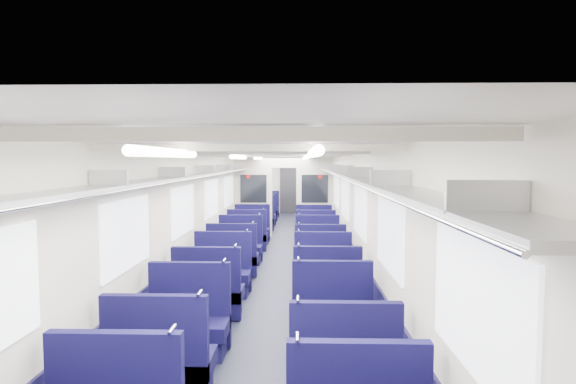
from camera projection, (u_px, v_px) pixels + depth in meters
The scene contains 37 objects.
floor at pixel (280, 260), 10.03m from camera, with size 2.80×18.00×0.01m, color black.
ceiling at pixel (279, 154), 9.87m from camera, with size 2.80×18.00×0.01m, color silver.
wall_left at pixel (216, 207), 9.99m from camera, with size 0.02×18.00×2.35m, color beige.
dado_left at pixel (217, 244), 10.04m from camera, with size 0.03×17.90×0.70m, color black.
wall_right at pixel (343, 207), 9.92m from camera, with size 0.02×18.00×2.35m, color beige.
dado_right at pixel (342, 245), 9.97m from camera, with size 0.03×17.90×0.70m, color black.
wall_far at pixel (289, 185), 18.93m from camera, with size 2.80×0.02×2.35m, color beige.
luggage_rack_left at pixel (224, 171), 9.93m from camera, with size 0.36×17.40×0.18m.
luggage_rack_right at pixel (335, 171), 9.87m from camera, with size 0.36×17.40×0.18m.
windows at pixel (278, 198), 9.48m from camera, with size 2.78×15.60×0.75m.
ceiling_fittings at pixel (279, 156), 9.61m from camera, with size 2.70×16.06×0.11m.
end_door at pixel (289, 189), 18.88m from camera, with size 0.75×0.06×2.00m, color black.
bulkhead at pixel (284, 194), 12.96m from camera, with size 2.80×0.10×2.35m.
seat_4 at pixel (160, 366), 4.13m from camera, with size 0.95×0.52×1.06m.
seat_5 at pixel (344, 376), 3.94m from camera, with size 0.95×0.52×1.06m.
seat_6 at pixel (188, 326), 5.15m from camera, with size 0.95×0.52×1.06m.
seat_7 at pixel (333, 323), 5.22m from camera, with size 0.95×0.52×1.06m.
seat_8 at pixel (209, 295), 6.33m from camera, with size 0.95×0.52×1.06m.
seat_9 at pixel (327, 294), 6.38m from camera, with size 0.95×0.52×1.06m.
seat_10 at pixel (222, 275), 7.43m from camera, with size 0.95×0.52×1.06m.
seat_11 at pixel (323, 276), 7.38m from camera, with size 0.95×0.52×1.06m.
seat_12 at pixel (233, 259), 8.61m from camera, with size 0.95×0.52×1.06m.
seat_13 at pixel (320, 260), 8.51m from camera, with size 0.95×0.52×1.06m.
seat_14 at pixel (240, 248), 9.70m from camera, with size 0.95×0.52×1.06m.
seat_15 at pixel (318, 248), 9.69m from camera, with size 0.95×0.52×1.06m.
seat_16 at pixel (248, 237), 11.07m from camera, with size 0.95×0.52×1.06m.
seat_17 at pixel (315, 238), 10.94m from camera, with size 0.95×0.52×1.06m.
seat_18 at pixel (252, 231), 12.10m from camera, with size 0.95×0.52×1.06m.
seat_19 at pixel (314, 232), 11.94m from camera, with size 0.95×0.52×1.06m.
seat_20 at pixel (259, 220), 14.22m from camera, with size 0.95×0.52×1.06m.
seat_21 at pixel (312, 221), 14.07m from camera, with size 0.95×0.52×1.06m.
seat_22 at pixel (262, 216), 15.22m from camera, with size 0.95×0.52×1.06m.
seat_23 at pixel (311, 217), 15.15m from camera, with size 0.95×0.52×1.06m.
seat_24 at pixel (265, 212), 16.51m from camera, with size 0.95×0.52×1.06m.
seat_25 at pixel (310, 213), 16.38m from camera, with size 0.95×0.52×1.06m.
seat_26 at pixel (267, 209), 17.52m from camera, with size 0.95×0.52×1.06m.
seat_27 at pixel (309, 209), 17.62m from camera, with size 0.95×0.52×1.06m.
Camera 1 is at (0.44, -9.90, 2.20)m, focal length 28.25 mm.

